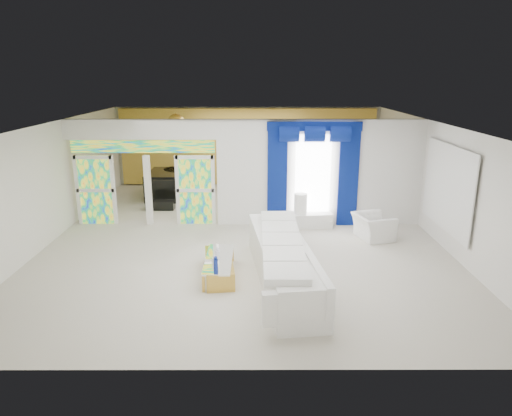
{
  "coord_description": "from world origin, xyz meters",
  "views": [
    {
      "loc": [
        0.28,
        -11.93,
        4.18
      ],
      "look_at": [
        0.3,
        -1.2,
        1.1
      ],
      "focal_mm": 32.73,
      "sensor_mm": 36.0,
      "label": 1
    }
  ],
  "objects_px": {
    "console_table": "(311,221)",
    "grand_piano": "(169,184)",
    "coffee_table": "(219,267)",
    "white_sofa": "(283,263)",
    "armchair": "(373,227)"
  },
  "relations": [
    {
      "from": "coffee_table",
      "to": "grand_piano",
      "type": "xyz_separation_m",
      "value": [
        -2.27,
        6.72,
        0.26
      ]
    },
    {
      "from": "coffee_table",
      "to": "white_sofa",
      "type": "bearing_deg",
      "value": -12.53
    },
    {
      "from": "white_sofa",
      "to": "grand_piano",
      "type": "bearing_deg",
      "value": 110.57
    },
    {
      "from": "white_sofa",
      "to": "grand_piano",
      "type": "height_order",
      "value": "grand_piano"
    },
    {
      "from": "coffee_table",
      "to": "console_table",
      "type": "bearing_deg",
      "value": 54.38
    },
    {
      "from": "white_sofa",
      "to": "armchair",
      "type": "xyz_separation_m",
      "value": [
        2.53,
        2.66,
        -0.09
      ]
    },
    {
      "from": "armchair",
      "to": "coffee_table",
      "type": "bearing_deg",
      "value": 106.17
    },
    {
      "from": "armchair",
      "to": "grand_piano",
      "type": "relative_size",
      "value": 0.56
    },
    {
      "from": "console_table",
      "to": "grand_piano",
      "type": "height_order",
      "value": "grand_piano"
    },
    {
      "from": "coffee_table",
      "to": "grand_piano",
      "type": "distance_m",
      "value": 7.1
    },
    {
      "from": "white_sofa",
      "to": "grand_piano",
      "type": "xyz_separation_m",
      "value": [
        -3.62,
        7.02,
        0.03
      ]
    },
    {
      "from": "coffee_table",
      "to": "grand_piano",
      "type": "height_order",
      "value": "grand_piano"
    },
    {
      "from": "console_table",
      "to": "grand_piano",
      "type": "bearing_deg",
      "value": 143.34
    },
    {
      "from": "console_table",
      "to": "grand_piano",
      "type": "relative_size",
      "value": 0.68
    },
    {
      "from": "grand_piano",
      "to": "console_table",
      "type": "bearing_deg",
      "value": -36.19
    }
  ]
}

